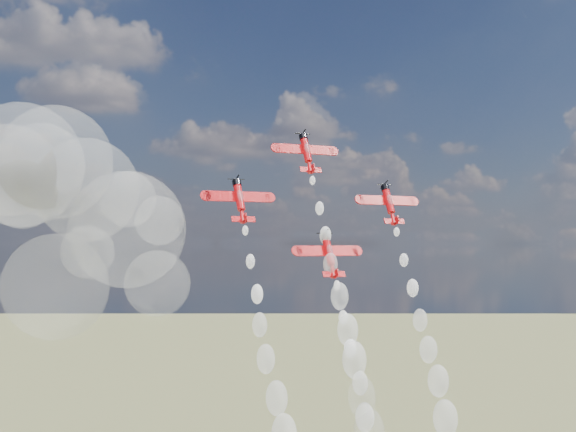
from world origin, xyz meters
The scene contains 6 objects.
plane_lead centered at (-18.07, 13.11, 104.70)m, with size 12.34×6.15×8.20m.
plane_left centered at (-33.60, 8.36, 94.93)m, with size 12.34×6.15×8.20m.
plane_right centered at (-2.54, 8.36, 94.93)m, with size 12.34×6.15×8.20m.
plane_slot centered at (-18.07, 3.60, 85.15)m, with size 12.34×6.15×8.20m.
smoke_trail_lead centered at (-18.04, -8.23, 60.71)m, with size 5.78×27.08×51.67m.
drifted_smoke_cloud centered at (-65.72, 21.34, 90.04)m, with size 67.48×37.21×54.89m.
Camera 1 is at (-84.06, -125.83, 87.00)m, focal length 50.00 mm.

